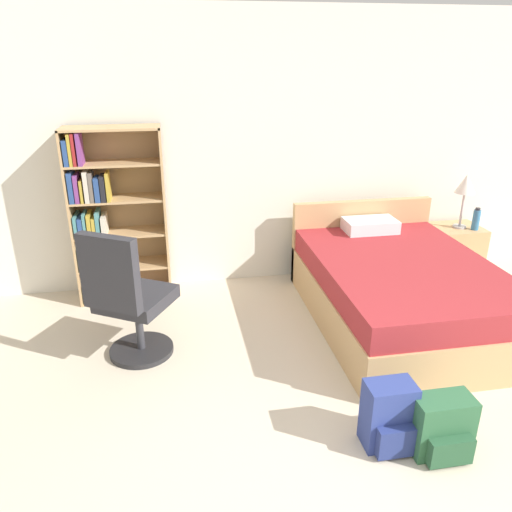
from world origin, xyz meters
TOP-DOWN VIEW (x-y plane):
  - wall_back at (0.00, 3.23)m, footprint 9.00×0.06m
  - bookshelf at (-1.77, 2.99)m, footprint 0.84×0.33m
  - bed at (0.69, 2.10)m, footprint 1.42×2.02m
  - office_chair at (-1.55, 1.87)m, footprint 0.68×0.72m
  - nightstand at (1.71, 2.94)m, footprint 0.50×0.46m
  - table_lamp at (1.72, 2.92)m, footprint 0.20×0.20m
  - water_bottle at (1.84, 2.83)m, footprint 0.07×0.07m
  - backpack_green at (0.26, 0.56)m, footprint 0.34×0.25m
  - backpack_blue at (-0.02, 0.68)m, footprint 0.29×0.25m

SIDE VIEW (x-z plane):
  - backpack_green at x=0.26m, z-range -0.01..0.36m
  - backpack_blue at x=-0.02m, z-range -0.01..0.41m
  - nightstand at x=1.71m, z-range 0.00..0.52m
  - bed at x=0.69m, z-range -0.12..0.71m
  - office_chair at x=-1.55m, z-range -0.03..1.04m
  - water_bottle at x=1.84m, z-range 0.51..0.74m
  - bookshelf at x=-1.77m, z-range -0.01..1.60m
  - table_lamp at x=1.72m, z-range 0.68..1.23m
  - wall_back at x=0.00m, z-range 0.00..2.60m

